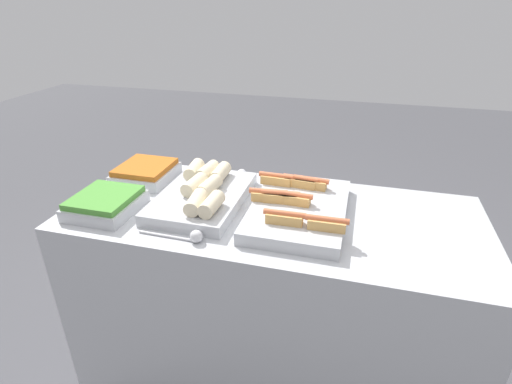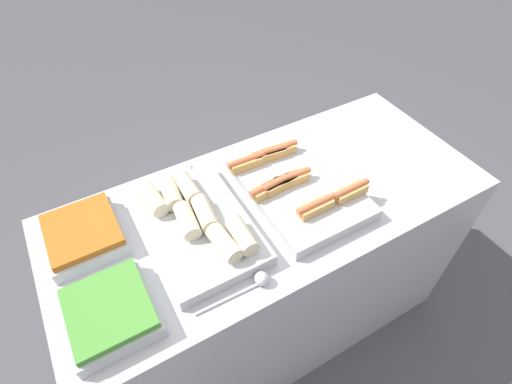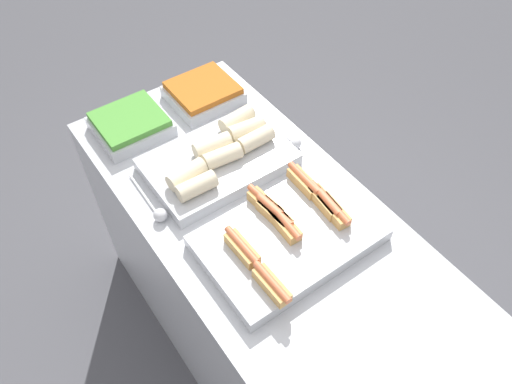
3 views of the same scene
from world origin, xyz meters
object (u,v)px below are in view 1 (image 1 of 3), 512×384
at_px(tray_side_front, 105,203).
at_px(serving_spoon_far, 238,174).
at_px(tray_wraps, 203,194).
at_px(tray_hotdogs, 298,207).
at_px(tray_side_back, 146,172).
at_px(serving_spoon_near, 191,236).

relative_size(tray_side_front, serving_spoon_far, 1.11).
distance_m(tray_wraps, serving_spoon_far, 0.28).
xyz_separation_m(tray_hotdogs, tray_wraps, (-0.40, 0.00, 0.01)).
height_order(tray_hotdogs, serving_spoon_far, tray_hotdogs).
height_order(tray_wraps, tray_side_back, tray_wraps).
distance_m(tray_hotdogs, tray_wraps, 0.40).
height_order(tray_side_back, serving_spoon_near, tray_side_back).
relative_size(tray_side_back, serving_spoon_far, 1.11).
xyz_separation_m(tray_wraps, tray_side_back, (-0.35, 0.15, -0.00)).
distance_m(tray_side_back, serving_spoon_far, 0.43).
height_order(tray_hotdogs, tray_wraps, tray_wraps).
bearing_deg(tray_wraps, tray_side_front, -153.27).
bearing_deg(tray_side_back, tray_hotdogs, -11.29).
height_order(tray_wraps, serving_spoon_far, tray_wraps).
height_order(tray_hotdogs, tray_side_front, tray_hotdogs).
relative_size(tray_wraps, serving_spoon_far, 2.12).
bearing_deg(serving_spoon_far, tray_side_back, -162.53).
bearing_deg(tray_hotdogs, serving_spoon_far, 140.25).
relative_size(tray_hotdogs, serving_spoon_far, 2.30).
height_order(tray_hotdogs, tray_side_back, tray_hotdogs).
bearing_deg(tray_side_front, serving_spoon_far, 47.66).
bearing_deg(serving_spoon_far, tray_hotdogs, -39.75).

